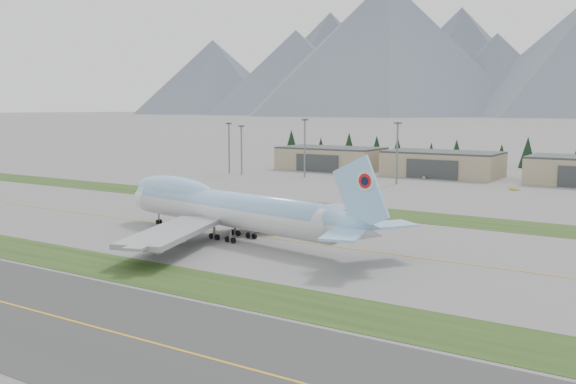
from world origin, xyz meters
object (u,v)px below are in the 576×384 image
Objects in this scene: hangar_left at (331,158)px; service_vehicle_b at (514,190)px; hangar_center at (443,164)px; service_vehicle_a at (424,179)px; boeing_747_freighter at (227,208)px.

hangar_left is 98.34m from service_vehicle_b.
hangar_left is 55.00m from hangar_center.
hangar_center is at bearing 55.41° from service_vehicle_a.
boeing_747_freighter is at bearing 176.49° from service_vehicle_b.
hangar_left is 13.57× the size of service_vehicle_b.
service_vehicle_b is (37.76, -32.20, -5.39)m from hangar_center.
boeing_747_freighter is 1.65× the size of hangar_center.
service_vehicle_a reaches higher than service_vehicle_b.
hangar_left and hangar_center have the same top height.
hangar_left is 54.71m from service_vehicle_a.
boeing_747_freighter reaches higher than service_vehicle_b.
hangar_left is 13.28× the size of service_vehicle_a.
hangar_center is (55.00, 0.00, 0.00)m from hangar_left.
service_vehicle_b is at bearing -40.46° from hangar_center.
boeing_747_freighter reaches higher than service_vehicle_a.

